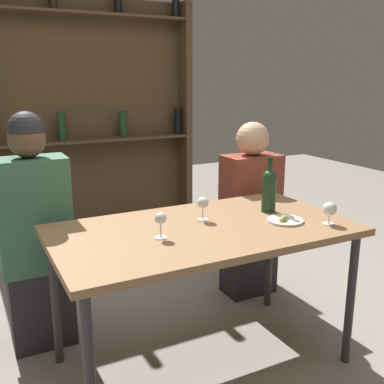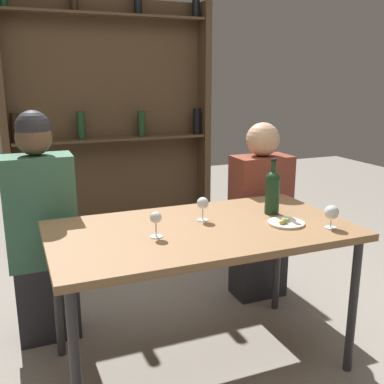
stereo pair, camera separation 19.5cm
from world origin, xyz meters
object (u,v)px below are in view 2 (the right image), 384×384
Objects in this scene: wine_glass_1 at (332,213)px; seated_person_left at (42,233)px; food_plate_0 at (286,223)px; wine_glass_2 at (156,219)px; wine_bottle at (272,190)px; wine_glass_0 at (203,204)px; seated_person_right at (260,216)px.

seated_person_left is at bearing 147.74° from wine_glass_1.
seated_person_left is at bearing 148.51° from food_plate_0.
wine_glass_2 is 0.81m from seated_person_left.
wine_bottle is 2.44× the size of wine_glass_0.
wine_bottle is 0.23m from food_plate_0.
wine_glass_0 reaches higher than food_plate_0.
food_plate_0 is at bearing -31.11° from wine_glass_0.
wine_glass_2 is at bearing -53.04° from seated_person_left.
seated_person_right is at bearing 83.53° from wine_glass_1.
seated_person_right is (0.63, 0.47, -0.27)m from wine_glass_0.
wine_glass_1 is 0.62× the size of food_plate_0.
seated_person_right is (0.26, 0.69, -0.19)m from food_plate_0.
wine_glass_2 is 0.10× the size of seated_person_right.
seated_person_right reaches higher than wine_glass_0.
seated_person_left is 1.10× the size of seated_person_right.
wine_bottle is 0.25× the size of seated_person_right.
food_plate_0 is at bearing 143.00° from wine_glass_1.
wine_bottle is 0.70m from wine_glass_2.
wine_glass_0 is at bearing 146.90° from wine_glass_1.
wine_glass_0 and wine_glass_2 have the same top height.
food_plate_0 is at bearing -100.04° from wine_bottle.
wine_glass_1 is 0.85m from wine_glass_2.
wine_glass_2 is (-0.69, -0.12, -0.04)m from wine_bottle.
wine_glass_0 is at bearing 175.69° from wine_bottle.
seated_person_left is (-0.47, 0.62, -0.21)m from wine_glass_2.
seated_person_right reaches higher than food_plate_0.
seated_person_right is (0.09, 0.82, -0.26)m from wine_glass_1.
wine_bottle reaches higher than wine_glass_0.
wine_glass_0 is 1.07× the size of wine_glass_1.
seated_person_right is at bearing 33.99° from wine_glass_2.
seated_person_left is at bearing 126.96° from wine_glass_2.
wine_bottle is at bearing -23.42° from seated_person_left.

